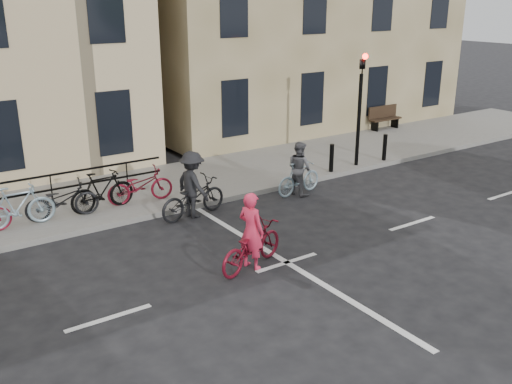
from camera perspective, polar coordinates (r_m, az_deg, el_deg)
ground at (r=12.45m, az=3.10°, el=-7.08°), size 120.00×120.00×0.00m
sidewalk at (r=16.05m, az=-22.03°, el=-2.09°), size 46.00×4.00×0.15m
traffic_light at (r=18.80m, az=10.40°, el=9.44°), size 0.18×0.30×3.90m
bollard_east at (r=18.32m, az=7.56°, el=3.40°), size 0.14×0.14×0.90m
bollard_west at (r=19.96m, az=12.74°, el=4.38°), size 0.14×0.14×0.90m
bench at (r=24.83m, az=12.67°, el=7.37°), size 1.60×0.41×0.97m
parked_bikes at (r=14.91m, az=-22.74°, el=-1.42°), size 8.30×1.23×1.05m
cyclist_pink at (r=12.00m, az=-0.47°, el=-5.03°), size 1.99×1.20×1.68m
cyclist_grey at (r=16.50m, az=4.34°, el=1.90°), size 1.66×0.82×1.57m
cyclist_dark at (r=14.82m, az=-6.34°, el=0.06°), size 2.05×1.22×1.75m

